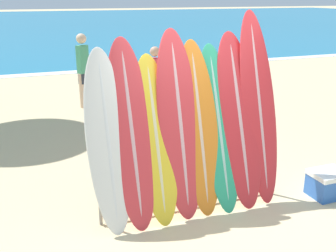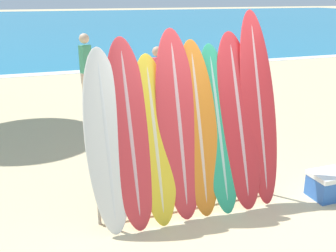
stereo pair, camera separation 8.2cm
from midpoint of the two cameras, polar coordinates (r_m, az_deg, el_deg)
ground_plane at (r=5.27m, az=8.50°, el=-12.32°), size 160.00×160.00×0.00m
ocean_water at (r=43.94m, az=-17.38°, el=14.20°), size 120.00×60.00×0.01m
surfboard_rack at (r=5.12m, az=3.52°, el=-7.13°), size 2.40×0.04×0.87m
surfboard_slot_0 at (r=4.63m, az=-8.42°, el=-2.19°), size 0.51×0.78×2.12m
surfboard_slot_1 at (r=4.69m, az=-5.01°, el=-1.10°), size 0.54×0.86×2.23m
surfboard_slot_2 at (r=4.78m, az=-1.42°, el=-2.00°), size 0.51×0.77×2.02m
surfboard_slot_3 at (r=4.86m, az=2.04°, el=0.18°), size 0.56×0.77×2.31m
surfboard_slot_4 at (r=4.97m, az=4.94°, el=-0.33°), size 0.51×0.75×2.17m
surfboard_slot_5 at (r=5.11m, az=7.79°, el=-0.33°), size 0.49×0.82×2.10m
surfboard_slot_6 at (r=5.24m, az=10.67°, el=0.85°), size 0.59×0.88×2.24m
surfboard_slot_7 at (r=5.39m, az=13.44°, el=2.62°), size 0.51×0.84×2.51m
person_near_water at (r=8.77m, az=-1.29°, el=6.68°), size 0.22×0.27×1.63m
person_mid_beach at (r=9.93m, az=-11.58°, el=8.31°), size 0.31×0.28×1.81m
cooler_box at (r=5.95m, az=22.62°, el=-7.86°), size 0.50×0.41×0.37m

